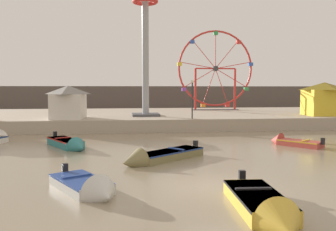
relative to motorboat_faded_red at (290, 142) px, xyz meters
The scene contains 13 objects.
ground_plane 12.80m from the motorboat_faded_red, 128.92° to the right, with size 240.00×240.00×0.00m, color gray.
quay_promenade 19.77m from the motorboat_faded_red, 114.00° to the left, with size 110.00×19.62×1.17m, color tan.
distant_town_skyline 39.30m from the motorboat_faded_red, 101.82° to the left, with size 140.00×3.00×4.40m, color #564C47.
motorboat_faded_red is the anchor object (origin of this frame).
motorboat_teal_painted 15.38m from the motorboat_faded_red, behind, with size 3.45×4.82×1.20m.
motorboat_pale_grey 16.61m from the motorboat_faded_red, 141.83° to the right, with size 3.22×4.14×1.39m.
motorboat_olive_wood 10.95m from the motorboat_faded_red, 155.42° to the right, with size 5.22×4.60×1.31m.
motorboat_mustard_yellow 15.41m from the motorboat_faded_red, 118.56° to the right, with size 1.74×4.92×1.42m.
ferris_wheel_red_frame 23.27m from the motorboat_faded_red, 89.15° to the left, with size 10.13×1.20×10.44m.
drop_tower_steel_tower 18.54m from the motorboat_faded_red, 125.54° to the left, with size 2.80×2.80×16.10m.
carnival_booth_white_ticket 20.17m from the motorboat_faded_red, 147.60° to the left, with size 3.36×4.03×3.11m.
carnival_booth_yellow_awning 15.14m from the motorboat_faded_red, 51.23° to the left, with size 4.34×3.80×3.48m.
promenade_lamp_near 11.15m from the motorboat_faded_red, 119.99° to the left, with size 0.32×0.32×3.66m.
Camera 1 is at (-3.70, -13.98, 4.00)m, focal length 38.37 mm.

